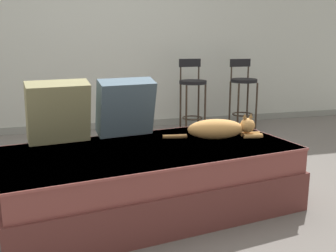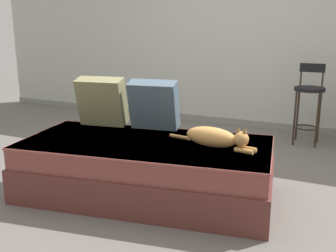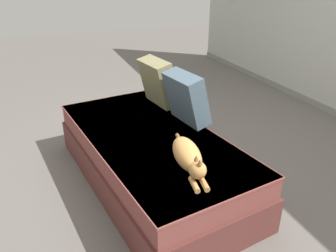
% 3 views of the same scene
% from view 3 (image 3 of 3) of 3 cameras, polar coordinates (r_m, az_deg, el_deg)
% --- Properties ---
extents(ground_plane, '(16.00, 16.00, 0.00)m').
position_cam_3_polar(ground_plane, '(3.00, 4.38, -7.95)').
color(ground_plane, '#66605B').
rests_on(ground_plane, ground).
extents(couch, '(2.12, 1.26, 0.45)m').
position_cam_3_polar(couch, '(2.75, -3.08, -5.56)').
color(couch, brown).
rests_on(couch, ground).
extents(throw_pillow_corner, '(0.46, 0.31, 0.45)m').
position_cam_3_polar(throw_pillow_corner, '(3.17, -1.73, 7.68)').
color(throw_pillow_corner, '#847F56').
rests_on(throw_pillow_corner, couch).
extents(throw_pillow_middle, '(0.45, 0.32, 0.44)m').
position_cam_3_polar(throw_pillow_middle, '(2.77, 3.23, 4.91)').
color(throw_pillow_middle, '#4C6070').
rests_on(throw_pillow_middle, couch).
extents(cat, '(0.74, 0.23, 0.19)m').
position_cam_3_polar(cat, '(2.19, 3.52, -5.21)').
color(cat, tan).
rests_on(cat, couch).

